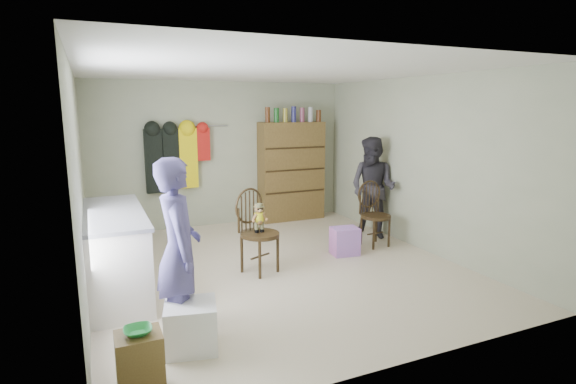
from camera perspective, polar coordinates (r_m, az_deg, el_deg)
name	(u,v)px	position (r m, az deg, el deg)	size (l,w,h in m)	color
ground_plane	(277,267)	(5.96, -1.44, -9.52)	(5.00, 5.00, 0.00)	beige
room_walls	(261,144)	(6.11, -3.43, 6.15)	(5.00, 5.00, 5.00)	#AEB396
counter	(116,252)	(5.41, -21.06, -7.10)	(0.64, 1.86, 0.94)	silver
stool	(140,364)	(3.64, -18.28, -19.99)	(0.32, 0.28, 0.46)	brown
bowl	(138,331)	(3.52, -18.54, -16.39)	(0.20, 0.20, 0.05)	green
plastic_tub	(191,326)	(4.12, -12.22, -16.32)	(0.43, 0.41, 0.41)	white
chair_front	(257,226)	(5.66, -4.01, -4.31)	(0.62, 0.62, 1.07)	#3D2B15
chair_far	(373,211)	(6.88, 10.79, -2.40)	(0.46, 0.46, 0.98)	#3D2B15
striped_bag	(345,241)	(6.45, 7.22, -6.20)	(0.37, 0.29, 0.39)	#E572CD
person_left	(179,250)	(4.10, -13.71, -7.15)	(0.60, 0.39, 1.65)	#524A88
person_right	(373,188)	(7.25, 10.72, 0.53)	(0.78, 0.61, 1.61)	#2D2B33
dresser	(291,170)	(8.28, 0.43, 2.75)	(1.20, 0.39, 2.08)	brown
coat_rack	(176,157)	(7.71, -14.08, 4.34)	(1.42, 0.12, 1.09)	#99999E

